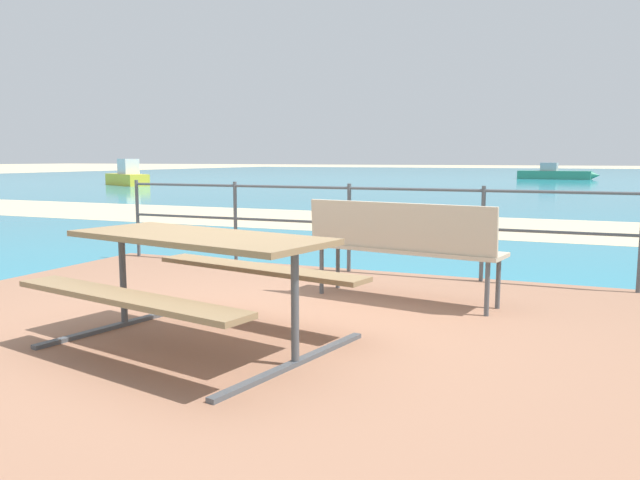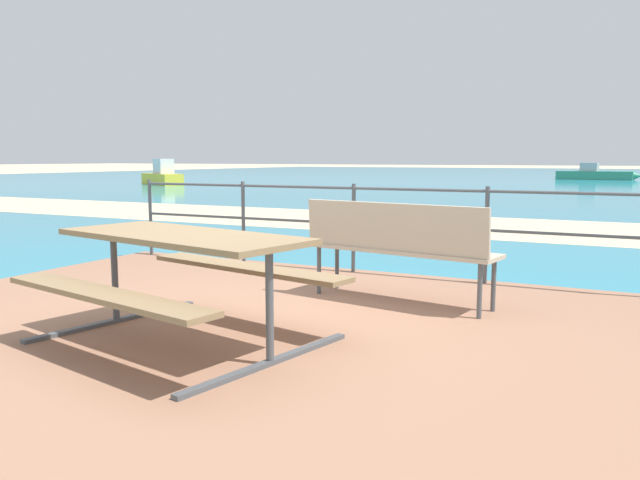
{
  "view_description": "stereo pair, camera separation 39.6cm",
  "coord_description": "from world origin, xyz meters",
  "px_view_note": "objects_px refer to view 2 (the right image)",
  "views": [
    {
      "loc": [
        2.41,
        -4.12,
        1.34
      ],
      "look_at": [
        0.01,
        1.6,
        0.52
      ],
      "focal_mm": 35.04,
      "sensor_mm": 36.0,
      "label": 1
    },
    {
      "loc": [
        2.77,
        -3.96,
        1.34
      ],
      "look_at": [
        0.01,
        1.6,
        0.52
      ],
      "focal_mm": 35.04,
      "sensor_mm": 36.0,
      "label": 2
    }
  ],
  "objects_px": {
    "park_bench": "(397,241)",
    "boat_far": "(162,176)",
    "picnic_table": "(182,259)",
    "boat_near": "(595,174)"
  },
  "relations": [
    {
      "from": "picnic_table",
      "to": "park_bench",
      "type": "height_order",
      "value": "park_bench"
    },
    {
      "from": "picnic_table",
      "to": "park_bench",
      "type": "relative_size",
      "value": 1.19
    },
    {
      "from": "park_bench",
      "to": "boat_far",
      "type": "distance_m",
      "value": 27.62
    },
    {
      "from": "picnic_table",
      "to": "boat_far",
      "type": "xyz_separation_m",
      "value": [
        -18.5,
        21.36,
        -0.21
      ]
    },
    {
      "from": "picnic_table",
      "to": "boat_far",
      "type": "bearing_deg",
      "value": 142.71
    },
    {
      "from": "picnic_table",
      "to": "boat_far",
      "type": "relative_size",
      "value": 0.57
    },
    {
      "from": "park_bench",
      "to": "boat_far",
      "type": "bearing_deg",
      "value": -35.51
    },
    {
      "from": "picnic_table",
      "to": "boat_near",
      "type": "height_order",
      "value": "boat_near"
    },
    {
      "from": "park_bench",
      "to": "boat_far",
      "type": "xyz_separation_m",
      "value": [
        -19.45,
        19.61,
        -0.18
      ]
    },
    {
      "from": "park_bench",
      "to": "boat_near",
      "type": "distance_m",
      "value": 37.75
    }
  ]
}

